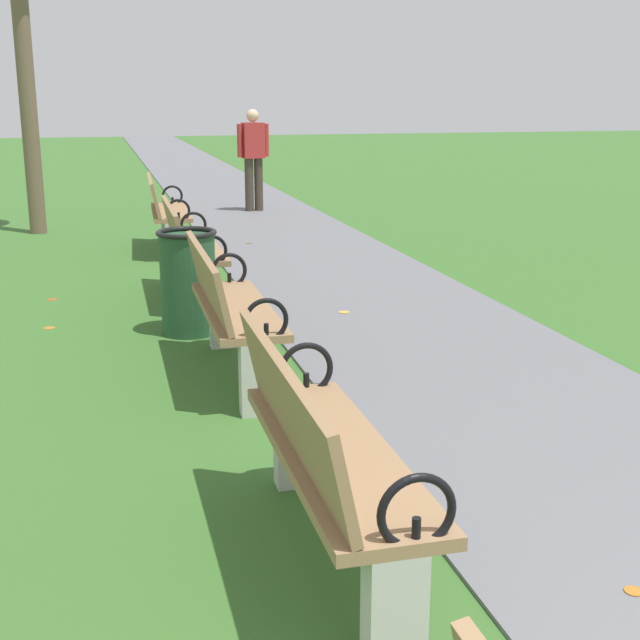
{
  "coord_description": "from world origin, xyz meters",
  "views": [
    {
      "loc": [
        -1.32,
        -0.48,
        1.88
      ],
      "look_at": [
        -0.05,
        4.42,
        0.55
      ],
      "focal_mm": 48.47,
      "sensor_mm": 36.0,
      "label": 1
    }
  ],
  "objects_px": {
    "park_bench_5": "(166,212)",
    "trash_bin": "(188,282)",
    "park_bench_2": "(323,453)",
    "pedestrian_walking": "(253,154)",
    "park_bench_4": "(190,248)",
    "park_bench_3": "(229,308)"
  },
  "relations": [
    {
      "from": "park_bench_5",
      "to": "trash_bin",
      "type": "relative_size",
      "value": 1.93
    },
    {
      "from": "park_bench_2",
      "to": "park_bench_5",
      "type": "distance_m",
      "value": 7.55
    },
    {
      "from": "pedestrian_walking",
      "to": "park_bench_2",
      "type": "bearing_deg",
      "value": -98.81
    },
    {
      "from": "trash_bin",
      "to": "park_bench_4",
      "type": "bearing_deg",
      "value": 82.98
    },
    {
      "from": "park_bench_3",
      "to": "pedestrian_walking",
      "type": "distance_m",
      "value": 8.55
    },
    {
      "from": "park_bench_2",
      "to": "park_bench_4",
      "type": "distance_m",
      "value": 4.89
    },
    {
      "from": "park_bench_3",
      "to": "pedestrian_walking",
      "type": "xyz_separation_m",
      "value": [
        1.68,
        8.37,
        0.44
      ]
    },
    {
      "from": "park_bench_4",
      "to": "park_bench_5",
      "type": "bearing_deg",
      "value": 90.0
    },
    {
      "from": "park_bench_4",
      "to": "park_bench_5",
      "type": "xyz_separation_m",
      "value": [
        0.0,
        2.67,
        0.0
      ]
    },
    {
      "from": "park_bench_5",
      "to": "park_bench_4",
      "type": "bearing_deg",
      "value": -90.0
    },
    {
      "from": "park_bench_2",
      "to": "pedestrian_walking",
      "type": "xyz_separation_m",
      "value": [
        1.68,
        10.86,
        0.44
      ]
    },
    {
      "from": "park_bench_2",
      "to": "park_bench_3",
      "type": "height_order",
      "value": "same"
    },
    {
      "from": "trash_bin",
      "to": "park_bench_5",
      "type": "bearing_deg",
      "value": 87.82
    },
    {
      "from": "park_bench_5",
      "to": "park_bench_3",
      "type": "bearing_deg",
      "value": -90.0
    },
    {
      "from": "park_bench_4",
      "to": "trash_bin",
      "type": "xyz_separation_m",
      "value": [
        -0.15,
        -1.2,
        -0.06
      ]
    },
    {
      "from": "park_bench_3",
      "to": "park_bench_5",
      "type": "height_order",
      "value": "same"
    },
    {
      "from": "park_bench_3",
      "to": "park_bench_5",
      "type": "xyz_separation_m",
      "value": [
        0.0,
        5.07,
        0.0
      ]
    },
    {
      "from": "park_bench_2",
      "to": "park_bench_4",
      "type": "height_order",
      "value": "same"
    },
    {
      "from": "park_bench_4",
      "to": "park_bench_5",
      "type": "distance_m",
      "value": 2.67
    },
    {
      "from": "park_bench_2",
      "to": "pedestrian_walking",
      "type": "bearing_deg",
      "value": 81.19
    },
    {
      "from": "park_bench_2",
      "to": "park_bench_3",
      "type": "xyz_separation_m",
      "value": [
        0.0,
        2.48,
        0.0
      ]
    },
    {
      "from": "park_bench_3",
      "to": "trash_bin",
      "type": "relative_size",
      "value": 1.91
    }
  ]
}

